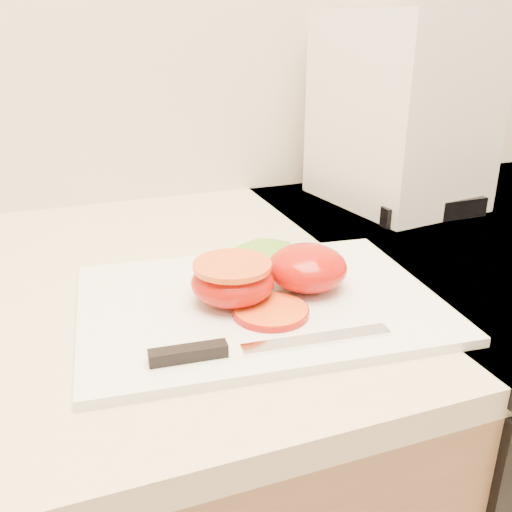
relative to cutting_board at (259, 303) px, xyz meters
name	(u,v)px	position (x,y,z in m)	size (l,w,h in m)	color
stove	(503,461)	(0.52, 0.11, -0.47)	(0.76, 0.66, 0.93)	black
cutting_board	(259,303)	(0.00, 0.00, 0.00)	(0.37, 0.27, 0.01)	white
tomato_half_dome	(307,268)	(0.06, 0.01, 0.03)	(0.09, 0.09, 0.05)	#B9110C
tomato_half_cut	(233,280)	(-0.03, 0.00, 0.03)	(0.09, 0.09, 0.04)	#B9110C
tomato_slice_0	(271,311)	(0.00, -0.04, 0.01)	(0.07, 0.07, 0.01)	orange
lettuce_leaf_0	(266,257)	(0.04, 0.08, 0.02)	(0.10, 0.07, 0.02)	#73AB2D
knife	(241,348)	(-0.05, -0.09, 0.01)	(0.23, 0.04, 0.01)	silver
appliance	(400,110)	(0.35, 0.29, 0.15)	(0.20, 0.25, 0.30)	white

